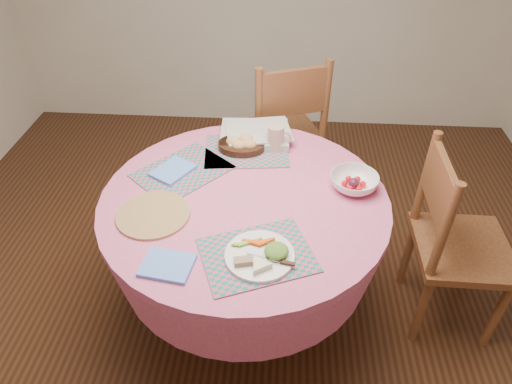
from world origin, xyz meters
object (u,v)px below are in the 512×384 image
dinner_plate (262,255)px  bread_bowl (242,144)px  chair_back (282,132)px  wicker_trivet (153,214)px  chair_right (453,241)px  latte_mug (276,137)px  dining_table (245,230)px  fruit_bowl (354,182)px

dinner_plate → bread_bowl: 0.73m
chair_back → wicker_trivet: 1.18m
chair_right → wicker_trivet: chair_right is taller
latte_mug → dinner_plate: bearing=-92.0°
chair_back → bread_bowl: 0.62m
bread_bowl → dinner_plate: bearing=-78.9°
dining_table → bread_bowl: 0.43m
chair_back → dinner_plate: (-0.05, -1.25, 0.23)m
chair_right → latte_mug: chair_right is taller
bread_bowl → dining_table: bearing=-82.9°
dining_table → bread_bowl: bread_bowl is taller
wicker_trivet → fruit_bowl: (0.83, 0.24, 0.03)m
chair_right → dinner_plate: 0.99m
chair_right → bread_bowl: bearing=73.6°
latte_mug → wicker_trivet: bearing=-132.3°
dining_table → fruit_bowl: fruit_bowl is taller
dining_table → chair_right: 0.96m
chair_right → wicker_trivet: bearing=99.4°
wicker_trivet → bread_bowl: bread_bowl is taller
chair_back → latte_mug: 0.59m
wicker_trivet → dinner_plate: 0.50m
dining_table → chair_back: (0.15, 0.90, -0.02)m
dining_table → latte_mug: bearing=72.3°
wicker_trivet → bread_bowl: bearing=58.3°
bread_bowl → latte_mug: (0.17, 0.02, 0.03)m
dinner_plate → latte_mug: 0.74m
dinner_plate → latte_mug: (0.03, 0.74, 0.05)m
chair_back → chair_right: bearing=112.8°
wicker_trivet → latte_mug: 0.72m
bread_bowl → latte_mug: latte_mug is taller
dining_table → dinner_plate: 0.43m
chair_right → chair_back: (-0.81, 0.84, 0.04)m
wicker_trivet → fruit_bowl: fruit_bowl is taller
chair_right → fruit_bowl: size_ratio=4.22×
dinner_plate → latte_mug: size_ratio=2.07×
chair_right → fruit_bowl: (-0.48, 0.04, 0.28)m
dining_table → chair_right: bearing=3.1°
chair_back → wicker_trivet: size_ratio=3.45×
chair_back → bread_bowl: size_ratio=4.50×
bread_bowl → wicker_trivet: bearing=-121.7°
chair_back → latte_mug: bearing=66.2°
wicker_trivet → dining_table: bearing=22.0°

